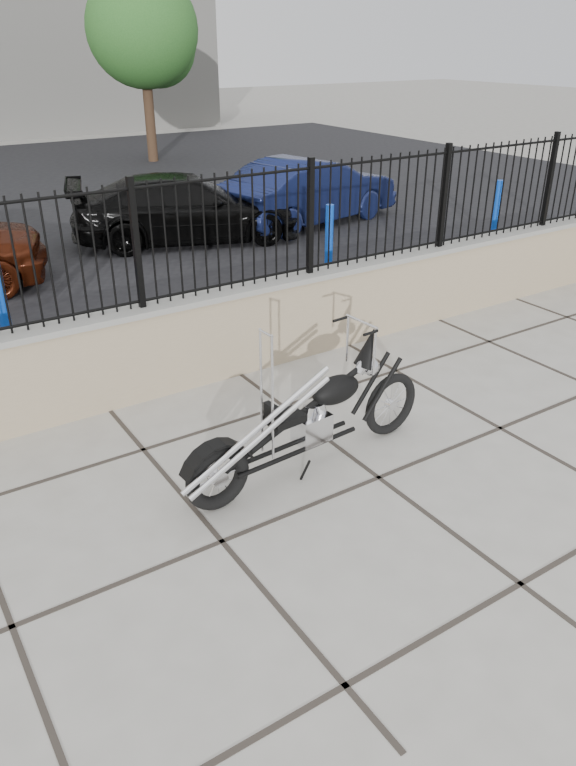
{
  "coord_description": "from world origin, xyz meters",
  "views": [
    {
      "loc": [
        -3.25,
        -3.59,
        3.33
      ],
      "look_at": [
        -0.43,
        0.75,
        0.7
      ],
      "focal_mm": 32.0,
      "sensor_mm": 36.0,
      "label": 1
    }
  ],
  "objects": [
    {
      "name": "bollard_a",
      "position": [
        -1.93,
        4.67,
        0.57
      ],
      "size": [
        0.18,
        0.18,
        1.14
      ],
      "primitive_type": "cylinder",
      "rotation": [
        0.0,
        0.0,
        -0.38
      ],
      "color": "#0B2FA7",
      "rests_on": "ground_plane"
    },
    {
      "name": "tree_right",
      "position": [
        5.01,
        16.55,
        3.68
      ],
      "size": [
        3.11,
        3.11,
        5.25
      ],
      "rotation": [
        0.0,
        0.0,
        -0.41
      ],
      "color": "#382619",
      "rests_on": "ground_plane"
    },
    {
      "name": "car_black",
      "position": [
        1.95,
        7.73,
        0.59
      ],
      "size": [
        4.4,
        2.82,
        1.19
      ],
      "primitive_type": "imported",
      "rotation": [
        0.0,
        0.0,
        1.26
      ],
      "color": "black",
      "rests_on": "parking_lot"
    },
    {
      "name": "bollard_b",
      "position": [
        3.01,
        4.86,
        0.53
      ],
      "size": [
        0.14,
        0.14,
        1.05
      ],
      "primitive_type": "cylinder",
      "rotation": [
        0.0,
        0.0,
        0.13
      ],
      "color": "#0D2AD0",
      "rests_on": "ground_plane"
    },
    {
      "name": "bollard_c",
      "position": [
        6.66,
        4.73,
        0.54
      ],
      "size": [
        0.15,
        0.15,
        1.07
      ],
      "primitive_type": "cylinder",
      "rotation": [
        0.0,
        0.0,
        -0.23
      ],
      "color": "#0C36C2",
      "rests_on": "ground_plane"
    },
    {
      "name": "chopper_motorcycle",
      "position": [
        -0.43,
        0.45,
        0.7
      ],
      "size": [
        2.36,
        0.58,
        1.4
      ],
      "primitive_type": null,
      "rotation": [
        0.0,
        0.0,
        0.07
      ],
      "color": "black",
      "rests_on": "ground_plane"
    },
    {
      "name": "retaining_wall",
      "position": [
        0.0,
        2.5,
        0.48
      ],
      "size": [
        14.0,
        0.36,
        0.96
      ],
      "primitive_type": "cube",
      "color": "gray",
      "rests_on": "ground_plane"
    },
    {
      "name": "car_blue",
      "position": [
        4.54,
        7.6,
        0.64
      ],
      "size": [
        4.07,
        2.11,
        1.28
      ],
      "primitive_type": "imported",
      "rotation": [
        0.0,
        0.0,
        1.78
      ],
      "color": "#11183E",
      "rests_on": "parking_lot"
    },
    {
      "name": "iron_fence",
      "position": [
        0.0,
        2.5,
        1.56
      ],
      "size": [
        14.0,
        0.08,
        1.2
      ],
      "primitive_type": "cube",
      "color": "black",
      "rests_on": "retaining_wall"
    },
    {
      "name": "parking_lot",
      "position": [
        0.0,
        12.5,
        0.0
      ],
      "size": [
        30.0,
        30.0,
        0.0
      ],
      "primitive_type": "plane",
      "color": "black",
      "rests_on": "ground"
    },
    {
      "name": "ground_plane",
      "position": [
        0.0,
        0.0,
        0.0
      ],
      "size": [
        90.0,
        90.0,
        0.0
      ],
      "primitive_type": "plane",
      "color": "#99968E",
      "rests_on": "ground"
    }
  ]
}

